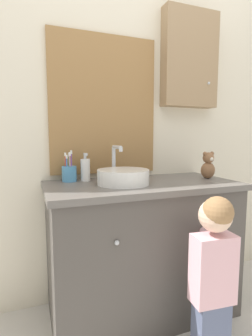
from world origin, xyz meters
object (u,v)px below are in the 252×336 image
(sink_basin, at_px, (123,176))
(child_figure, at_px, (213,266))
(toothbrush_holder, at_px, (69,173))
(soap_dispenser, at_px, (85,169))
(teddy_bear, at_px, (208,166))

(sink_basin, distance_m, child_figure, 0.67)
(toothbrush_holder, distance_m, soap_dispenser, 0.10)
(child_figure, bearing_deg, sink_basin, 122.30)
(child_figure, bearing_deg, teddy_bear, 55.98)
(sink_basin, distance_m, teddy_bear, 0.61)
(soap_dispenser, height_order, teddy_bear, teddy_bear)
(soap_dispenser, bearing_deg, child_figure, -54.20)
(child_figure, height_order, teddy_bear, teddy_bear)
(sink_basin, bearing_deg, teddy_bear, 0.28)
(toothbrush_holder, relative_size, soap_dispenser, 1.10)
(sink_basin, xyz_separation_m, toothbrush_holder, (-0.28, 0.20, 0.01))
(sink_basin, distance_m, toothbrush_holder, 0.35)
(toothbrush_holder, height_order, child_figure, toothbrush_holder)
(toothbrush_holder, distance_m, teddy_bear, 0.91)
(sink_basin, relative_size, soap_dispenser, 2.01)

